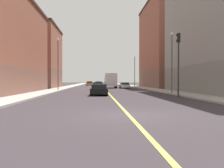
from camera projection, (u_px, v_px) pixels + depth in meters
The scene contains 18 objects.
ground_plane at pixel (129, 115), 11.96m from camera, with size 400.00×400.00×0.00m, color #312A2E.
sidewalk_left at pixel (138, 87), 61.36m from camera, with size 2.80×168.00×0.15m, color #9E9B93.
sidewalk_right at pixel (68, 87), 60.37m from camera, with size 2.80×168.00×0.15m, color #9E9B93.
lane_center_stripe at pixel (103, 87), 60.87m from camera, with size 0.16×154.00×0.01m, color #E5D14C.
building_left_mid at pixel (168, 45), 57.32m from camera, with size 9.63×22.34×19.14m.
building_right_midblock at pixel (35, 57), 53.66m from camera, with size 9.63×15.52×12.92m.
traffic_light_left_near at pixel (178, 56), 25.22m from camera, with size 0.40×0.32×6.27m.
street_lamp_left_near at pixel (172, 56), 30.85m from camera, with size 0.36×0.36×7.28m.
street_lamp_right_near at pixel (58, 59), 40.18m from camera, with size 0.36×0.36×8.05m.
street_lamp_left_far at pixel (135, 68), 61.13m from camera, with size 0.36×0.36×7.20m.
car_silver at pixel (97, 86), 50.19m from camera, with size 1.87×4.42×1.20m.
car_blue at pixel (98, 84), 78.27m from camera, with size 1.97×4.44×1.35m.
car_green at pixel (99, 84), 68.76m from camera, with size 1.95×4.52×1.33m.
car_white at pixel (124, 85), 52.97m from camera, with size 1.92×4.55×1.21m.
car_teal at pixel (98, 86), 42.20m from camera, with size 1.83×4.18×1.33m.
car_orange at pixel (90, 84), 77.95m from camera, with size 2.06×4.37×1.36m.
car_black at pixel (99, 90), 27.96m from camera, with size 1.95×4.26×1.23m.
box_truck at pixel (111, 80), 54.55m from camera, with size 2.50×6.91×3.08m.
Camera 1 is at (-1.48, -11.87, 1.62)m, focal length 41.11 mm.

